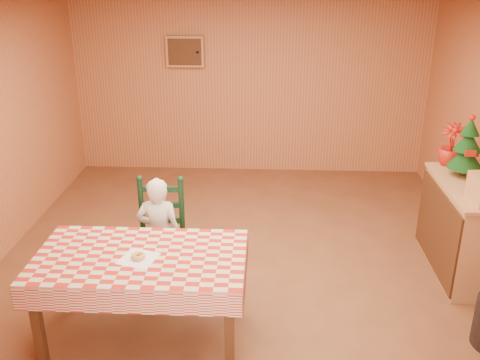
# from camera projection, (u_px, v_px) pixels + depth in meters

# --- Properties ---
(ground) EXTENTS (6.00, 6.00, 0.00)m
(ground) POSITION_uv_depth(u_px,v_px,m) (239.00, 276.00, 5.30)
(ground) COLOR brown
(ground) RESTS_ON ground
(cabin_walls) EXTENTS (5.10, 6.05, 2.65)m
(cabin_walls) POSITION_uv_depth(u_px,v_px,m) (241.00, 82.00, 5.11)
(cabin_walls) COLOR #BC7144
(cabin_walls) RESTS_ON ground
(dining_table) EXTENTS (1.66, 0.96, 0.77)m
(dining_table) POSITION_uv_depth(u_px,v_px,m) (141.00, 264.00, 4.19)
(dining_table) COLOR #492713
(dining_table) RESTS_ON ground
(ladder_chair) EXTENTS (0.44, 0.40, 1.08)m
(ladder_chair) POSITION_uv_depth(u_px,v_px,m) (161.00, 238.00, 4.98)
(ladder_chair) COLOR black
(ladder_chair) RESTS_ON ground
(seated_child) EXTENTS (0.41, 0.27, 1.12)m
(seated_child) POSITION_uv_depth(u_px,v_px,m) (159.00, 235.00, 4.91)
(seated_child) COLOR silver
(seated_child) RESTS_ON ground
(napkin) EXTENTS (0.32, 0.32, 0.00)m
(napkin) POSITION_uv_depth(u_px,v_px,m) (139.00, 258.00, 4.11)
(napkin) COLOR white
(napkin) RESTS_ON dining_table
(donut) EXTENTS (0.14, 0.14, 0.04)m
(donut) POSITION_uv_depth(u_px,v_px,m) (138.00, 256.00, 4.10)
(donut) COLOR #CE9549
(donut) RESTS_ON napkin
(shelf_unit) EXTENTS (0.54, 1.24, 0.93)m
(shelf_unit) POSITION_uv_depth(u_px,v_px,m) (463.00, 229.00, 5.24)
(shelf_unit) COLOR tan
(shelf_unit) RESTS_ON ground
(christmas_tree) EXTENTS (0.34, 0.34, 0.62)m
(christmas_tree) POSITION_uv_depth(u_px,v_px,m) (467.00, 148.00, 5.19)
(christmas_tree) COLOR #492713
(christmas_tree) RESTS_ON shelf_unit
(flower_arrangement) EXTENTS (0.32, 0.32, 0.44)m
(flower_arrangement) POSITION_uv_depth(u_px,v_px,m) (451.00, 145.00, 5.49)
(flower_arrangement) COLOR #AC1B0F
(flower_arrangement) RESTS_ON shelf_unit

